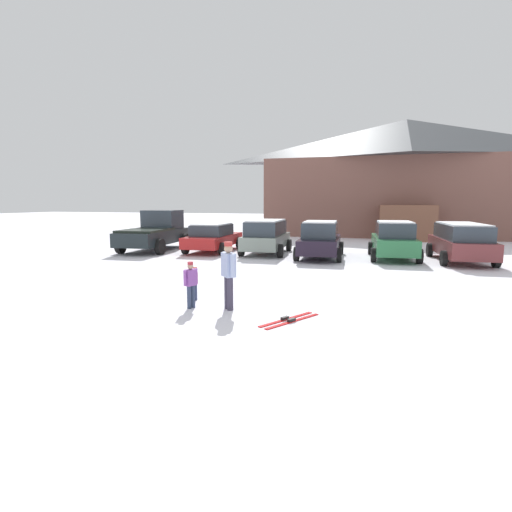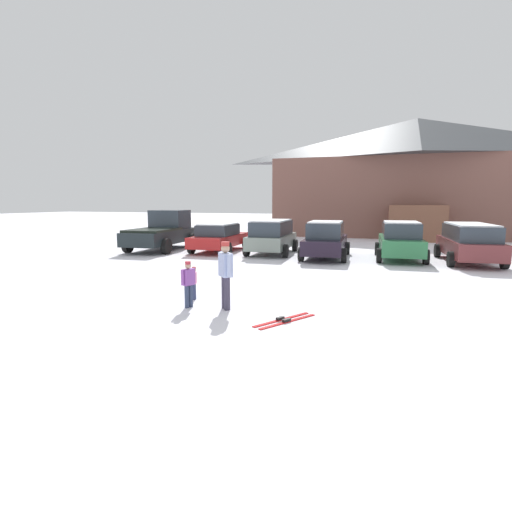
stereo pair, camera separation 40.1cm
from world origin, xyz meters
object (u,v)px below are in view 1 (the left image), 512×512
Objects in this scene: pickup_truck at (156,232)px; pair_of_skis at (289,320)px; ski_lodge at (404,177)px; skier_adult_in_blue_parka at (229,272)px; parked_grey_wagon at (266,236)px; parked_green_coupe at (394,240)px; parked_black_sedan at (320,239)px; skier_child_in_purple_jacket at (191,282)px; skier_child_in_pink_snowsuit at (195,282)px; parked_maroon_van at (461,241)px; parked_red_sedan at (213,237)px.

pickup_truck is 3.44× the size of pair_of_skis.
ski_lodge is at bearing 82.32° from pair_of_skis.
skier_adult_in_blue_parka is (8.25, -10.21, -0.05)m from pickup_truck.
parked_grey_wagon is 0.95× the size of parked_green_coupe.
parked_black_sedan is 4.02× the size of skier_child_in_purple_jacket.
pair_of_skis is at bearing -21.35° from skier_child_in_pink_snowsuit.
parked_green_coupe reaches higher than skier_child_in_pink_snowsuit.
parked_green_coupe reaches higher than pair_of_skis.
skier_child_in_purple_jacket is at bearing -126.32° from parked_maroon_van.
skier_child_in_pink_snowsuit is (3.80, -9.88, -0.27)m from parked_red_sedan.
parked_grey_wagon is at bearing 179.76° from parked_maroon_van.
pickup_truck is at bearing 128.92° from skier_adult_in_blue_parka.
parked_black_sedan is at bearing -174.53° from parked_maroon_van.
skier_child_in_purple_jacket is 0.73× the size of pair_of_skis.
skier_adult_in_blue_parka is (-4.06, -10.46, 0.07)m from parked_green_coupe.
skier_child_in_pink_snowsuit is at bearing -102.06° from parked_black_sedan.
pickup_truck is at bearing -133.07° from ski_lodge.
parked_red_sedan is at bearing -125.73° from ski_lodge.
skier_adult_in_blue_parka reaches higher than pair_of_skis.
pair_of_skis is (3.69, -10.95, -0.90)m from parked_grey_wagon.
parked_grey_wagon is at bearing 2.26° from pickup_truck.
ski_lodge is 25.54m from skier_child_in_purple_jacket.
skier_child_in_purple_jacket reaches higher than pair_of_skis.
parked_maroon_van is (2.79, -0.04, 0.05)m from parked_green_coupe.
parked_black_sedan is at bearing -12.36° from parked_grey_wagon.
pair_of_skis is at bearing -47.30° from pickup_truck.
pair_of_skis is at bearing -16.74° from skier_adult_in_blue_parka.
skier_child_in_pink_snowsuit reaches higher than pair_of_skis.
ski_lodge is at bearing 46.93° from pickup_truck.
pickup_truck is 4.70× the size of skier_child_in_purple_jacket.
skier_adult_in_blue_parka is at bearing -111.23° from parked_green_coupe.
parked_grey_wagon is at bearing 101.15° from skier_adult_in_blue_parka.
skier_child_in_purple_jacket is (7.31, -10.38, -0.33)m from pickup_truck.
skier_child_in_pink_snowsuit is (7.04, -9.60, -0.49)m from pickup_truck.
parked_black_sedan is at bearing 85.54° from skier_adult_in_blue_parka.
parked_maroon_van is 12.69m from skier_child_in_pink_snowsuit.
parked_maroon_van is (11.85, -0.07, 0.15)m from parked_red_sedan.
parked_red_sedan reaches higher than skier_child_in_purple_jacket.
parked_black_sedan is (-4.22, -14.53, -3.62)m from ski_lodge.
skier_adult_in_blue_parka reaches higher than skier_child_in_purple_jacket.
skier_adult_in_blue_parka is at bearing -78.85° from parked_grey_wagon.
parked_grey_wagon is 0.86× the size of parked_maroon_van.
parked_green_coupe reaches higher than parked_grey_wagon.
parked_red_sedan is 10.58m from skier_child_in_pink_snowsuit.
parked_maroon_van is at bearing 50.61° from skier_child_in_pink_snowsuit.
parked_black_sedan is at bearing -2.39° from pickup_truck.
parked_green_coupe is 2.81× the size of pair_of_skis.
skier_adult_in_blue_parka is at bearing -27.16° from skier_child_in_pink_snowsuit.
skier_adult_in_blue_parka is (-4.99, -24.37, -3.54)m from ski_lodge.
skier_child_in_purple_jacket is (0.26, -0.79, 0.15)m from skier_child_in_pink_snowsuit.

